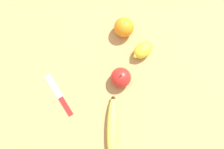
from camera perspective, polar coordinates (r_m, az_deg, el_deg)
ground_plane at (r=0.95m, az=-4.30°, el=-2.33°), size 3.00×3.00×0.00m
banana at (r=0.91m, az=0.08°, el=-11.64°), size 0.15×0.19×0.04m
orange at (r=0.98m, az=2.60°, el=10.23°), size 0.07×0.07×0.07m
apple at (r=0.92m, az=1.93°, el=-0.67°), size 0.07×0.07×0.08m
lemon at (r=0.96m, az=6.77°, el=5.34°), size 0.07×0.09×0.05m
paring_knife at (r=0.96m, az=-11.28°, el=-4.71°), size 0.17×0.07×0.01m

